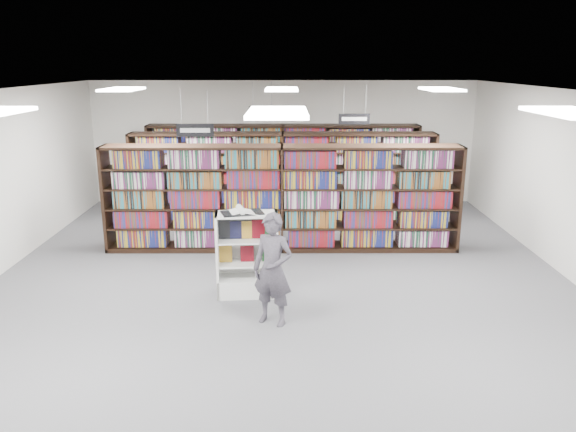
{
  "coord_description": "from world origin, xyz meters",
  "views": [
    {
      "loc": [
        0.09,
        -8.79,
        3.66
      ],
      "look_at": [
        0.11,
        0.5,
        1.1
      ],
      "focal_mm": 35.0,
      "sensor_mm": 36.0,
      "label": 1
    }
  ],
  "objects_px": {
    "endcap_display": "(247,266)",
    "shopper": "(273,270)",
    "open_book": "(242,211)",
    "bookshelf_row_near": "(282,198)"
  },
  "relations": [
    {
      "from": "bookshelf_row_near",
      "to": "endcap_display",
      "type": "relative_size",
      "value": 5.11
    },
    {
      "from": "endcap_display",
      "to": "open_book",
      "type": "distance_m",
      "value": 0.94
    },
    {
      "from": "open_book",
      "to": "shopper",
      "type": "bearing_deg",
      "value": -79.67
    },
    {
      "from": "endcap_display",
      "to": "shopper",
      "type": "height_order",
      "value": "shopper"
    },
    {
      "from": "shopper",
      "to": "bookshelf_row_near",
      "type": "bearing_deg",
      "value": 112.33
    },
    {
      "from": "bookshelf_row_near",
      "to": "open_book",
      "type": "xyz_separation_m",
      "value": [
        -0.61,
        -2.31,
        0.35
      ]
    },
    {
      "from": "endcap_display",
      "to": "open_book",
      "type": "bearing_deg",
      "value": -156.66
    },
    {
      "from": "endcap_display",
      "to": "open_book",
      "type": "height_order",
      "value": "open_book"
    },
    {
      "from": "endcap_display",
      "to": "shopper",
      "type": "distance_m",
      "value": 1.21
    },
    {
      "from": "shopper",
      "to": "endcap_display",
      "type": "bearing_deg",
      "value": 136.46
    }
  ]
}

